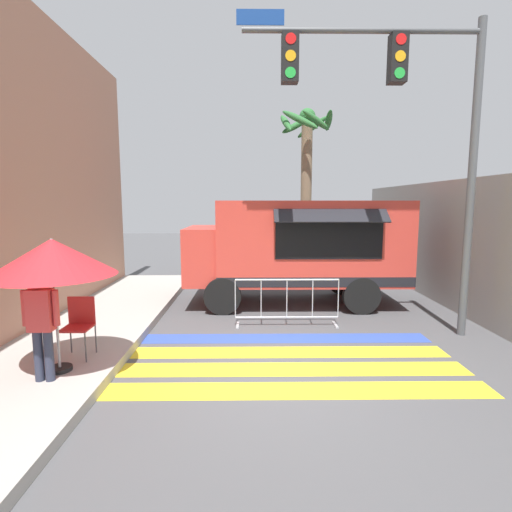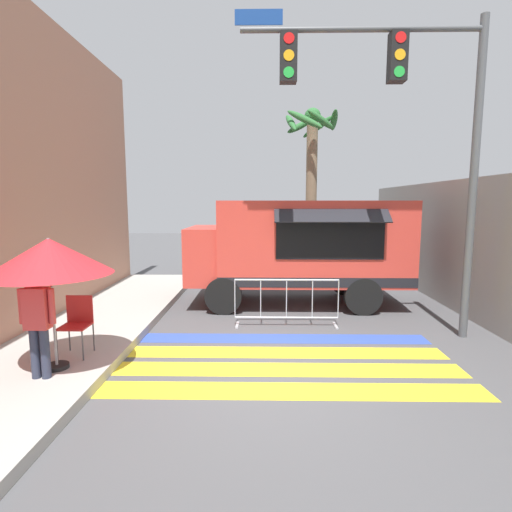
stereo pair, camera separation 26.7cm
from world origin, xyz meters
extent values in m
plane|color=#4C4C4F|center=(0.00, 0.00, 0.00)|extent=(60.00, 60.00, 0.00)
cube|color=gray|center=(4.86, 3.00, 1.66)|extent=(0.20, 16.00, 3.32)
cube|color=yellow|center=(0.00, -0.52, 0.00)|extent=(6.40, 0.56, 0.01)
cube|color=yellow|center=(0.00, 0.24, 0.00)|extent=(6.40, 0.56, 0.01)
cube|color=yellow|center=(0.00, 1.00, 0.00)|extent=(6.40, 0.56, 0.01)
cube|color=#334FB2|center=(0.00, 1.76, 0.00)|extent=(6.40, 0.56, 0.01)
cube|color=#D13D33|center=(1.21, 4.64, 1.71)|extent=(4.87, 2.34, 2.16)
cube|color=#D13D33|center=(-1.23, 4.64, 1.36)|extent=(1.72, 2.15, 1.45)
cube|color=#1E232D|center=(-2.04, 4.64, 1.73)|extent=(0.06, 1.87, 0.55)
cube|color=black|center=(1.49, 3.45, 1.87)|extent=(2.58, 0.03, 0.97)
cube|color=black|center=(1.49, 3.25, 2.44)|extent=(2.68, 0.43, 0.31)
cube|color=black|center=(1.21, 3.46, 0.82)|extent=(4.87, 0.01, 0.24)
cylinder|color=black|center=(-1.08, 3.56, 0.46)|extent=(0.92, 0.22, 0.92)
cylinder|color=black|center=(-1.08, 5.72, 0.46)|extent=(0.92, 0.22, 0.92)
cylinder|color=black|center=(2.35, 3.56, 0.46)|extent=(0.92, 0.22, 0.92)
cylinder|color=black|center=(2.35, 5.72, 0.46)|extent=(0.92, 0.22, 0.92)
cylinder|color=#515456|center=(4.02, 1.96, 3.11)|extent=(0.16, 0.16, 6.23)
cylinder|color=#515456|center=(1.74, 1.96, 5.97)|extent=(4.56, 0.11, 0.11)
cube|color=black|center=(2.42, 1.93, 5.46)|extent=(0.32, 0.28, 0.90)
cylinder|color=red|center=(2.42, 1.79, 5.76)|extent=(0.20, 0.02, 0.20)
cylinder|color=#F2A519|center=(2.42, 1.79, 5.46)|extent=(0.20, 0.02, 0.20)
cylinder|color=green|center=(2.42, 1.79, 5.16)|extent=(0.20, 0.02, 0.20)
cube|color=black|center=(0.37, 1.93, 5.46)|extent=(0.32, 0.28, 0.90)
cylinder|color=red|center=(0.37, 1.79, 5.76)|extent=(0.20, 0.02, 0.20)
cylinder|color=#F2A519|center=(0.37, 1.79, 5.46)|extent=(0.20, 0.02, 0.20)
cylinder|color=green|center=(0.37, 1.79, 5.16)|extent=(0.20, 0.02, 0.20)
cube|color=navy|center=(-0.20, 1.94, 6.19)|extent=(0.90, 0.02, 0.28)
cylinder|color=black|center=(-3.32, -0.16, 0.20)|extent=(0.36, 0.36, 0.06)
cylinder|color=#B2B2B7|center=(-3.32, -0.16, 1.19)|extent=(0.04, 0.04, 2.04)
cone|color=red|center=(-3.32, -0.16, 1.94)|extent=(1.84, 1.84, 0.55)
cylinder|color=#4C4C51|center=(-3.48, 0.16, 0.42)|extent=(0.02, 0.02, 0.49)
cylinder|color=#4C4C51|center=(-3.05, 0.16, 0.42)|extent=(0.02, 0.02, 0.49)
cylinder|color=#4C4C51|center=(-3.48, 0.59, 0.42)|extent=(0.02, 0.02, 0.49)
cylinder|color=#4C4C51|center=(-3.05, 0.59, 0.42)|extent=(0.02, 0.02, 0.49)
cube|color=#B22626|center=(-3.26, 0.38, 0.68)|extent=(0.45, 0.45, 0.03)
cube|color=#B22626|center=(-3.26, 0.59, 0.93)|extent=(0.45, 0.03, 0.47)
cylinder|color=#2D3347|center=(-3.45, -0.50, 0.55)|extent=(0.13, 0.13, 0.75)
cylinder|color=#2D3347|center=(-3.30, -0.50, 0.55)|extent=(0.13, 0.13, 0.75)
cube|color=#CC3F3F|center=(-3.37, -0.50, 1.23)|extent=(0.34, 0.20, 0.61)
cylinder|color=#CC3F3F|center=(-3.59, -0.50, 1.26)|extent=(0.09, 0.09, 0.52)
cylinder|color=#CC3F3F|center=(-3.15, -0.50, 1.26)|extent=(0.09, 0.09, 0.52)
sphere|color=tan|center=(-3.37, -0.50, 1.66)|extent=(0.21, 0.21, 0.21)
cylinder|color=#B7BABF|center=(0.42, 2.62, 1.05)|extent=(2.30, 0.04, 0.04)
cylinder|color=#B7BABF|center=(0.42, 2.62, 0.19)|extent=(2.30, 0.04, 0.04)
cylinder|color=#B7BABF|center=(-0.73, 2.62, 0.62)|extent=(0.02, 0.02, 0.86)
cylinder|color=#B7BABF|center=(-0.16, 2.62, 0.62)|extent=(0.02, 0.02, 0.86)
cylinder|color=#B7BABF|center=(0.42, 2.62, 0.62)|extent=(0.02, 0.02, 0.86)
cylinder|color=#B7BABF|center=(0.99, 2.62, 0.62)|extent=(0.02, 0.02, 0.86)
cylinder|color=#B7BABF|center=(1.57, 2.62, 0.62)|extent=(0.02, 0.02, 0.86)
cube|color=#B7BABF|center=(-0.68, 2.62, 0.01)|extent=(0.06, 0.44, 0.03)
cube|color=#B7BABF|center=(1.52, 2.62, 0.01)|extent=(0.06, 0.44, 0.03)
cylinder|color=#7A664C|center=(1.72, 9.29, 2.88)|extent=(0.41, 0.41, 5.77)
sphere|color=#2D6B33|center=(1.72, 9.29, 5.92)|extent=(0.60, 0.60, 0.60)
ellipsoid|color=#2D6B33|center=(2.50, 9.22, 5.76)|extent=(0.39, 1.59, 0.66)
ellipsoid|color=#2D6B33|center=(2.01, 9.92, 5.65)|extent=(1.29, 0.77, 0.92)
ellipsoid|color=#2D6B33|center=(1.33, 9.87, 5.68)|extent=(1.25, 0.96, 0.84)
ellipsoid|color=#2D6B33|center=(0.91, 9.17, 5.67)|extent=(0.47, 1.57, 0.99)
ellipsoid|color=#2D6B33|center=(1.36, 8.62, 5.67)|extent=(1.40, 0.90, 0.92)
ellipsoid|color=#2D6B33|center=(1.96, 8.72, 5.67)|extent=(1.21, 0.68, 0.79)
camera|label=1|loc=(-0.37, -6.05, 2.74)|focal=28.00mm
camera|label=2|loc=(-0.11, -6.05, 2.74)|focal=28.00mm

